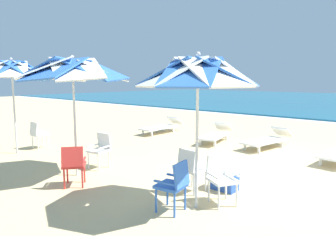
{
  "coord_description": "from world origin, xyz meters",
  "views": [
    {
      "loc": [
        2.49,
        -6.72,
        2.18
      ],
      "look_at": [
        -3.59,
        0.17,
        1.0
      ],
      "focal_mm": 31.71,
      "sensor_mm": 36.0,
      "label": 1
    }
  ],
  "objects_px": {
    "plastic_chair_3": "(100,148)",
    "cooler_box": "(225,180)",
    "plastic_chair_0": "(221,176)",
    "plastic_chair_1": "(191,167)",
    "plastic_chair_5": "(38,133)",
    "beach_umbrella_0": "(198,74)",
    "beach_umbrella_2": "(12,71)",
    "sun_lounger_1": "(268,139)",
    "sun_lounger_2": "(216,134)",
    "sun_lounger_3": "(162,126)",
    "plastic_chair_2": "(174,183)",
    "plastic_chair_4": "(74,163)",
    "beach_umbrella_1": "(73,71)"
  },
  "relations": [
    {
      "from": "plastic_chair_5",
      "to": "plastic_chair_4",
      "type": "bearing_deg",
      "value": -15.69
    },
    {
      "from": "beach_umbrella_1",
      "to": "beach_umbrella_2",
      "type": "height_order",
      "value": "beach_umbrella_2"
    },
    {
      "from": "beach_umbrella_1",
      "to": "sun_lounger_1",
      "type": "bearing_deg",
      "value": 69.16
    },
    {
      "from": "plastic_chair_2",
      "to": "sun_lounger_3",
      "type": "distance_m",
      "value": 7.47
    },
    {
      "from": "plastic_chair_4",
      "to": "cooler_box",
      "type": "height_order",
      "value": "plastic_chair_4"
    },
    {
      "from": "plastic_chair_0",
      "to": "plastic_chair_5",
      "type": "distance_m",
      "value": 6.62
    },
    {
      "from": "plastic_chair_2",
      "to": "cooler_box",
      "type": "xyz_separation_m",
      "value": [
        0.1,
        1.44,
        -0.3
      ]
    },
    {
      "from": "beach_umbrella_2",
      "to": "plastic_chair_5",
      "type": "bearing_deg",
      "value": 99.55
    },
    {
      "from": "beach_umbrella_1",
      "to": "plastic_chair_5",
      "type": "distance_m",
      "value": 3.87
    },
    {
      "from": "plastic_chair_0",
      "to": "cooler_box",
      "type": "height_order",
      "value": "plastic_chair_0"
    },
    {
      "from": "plastic_chair_0",
      "to": "beach_umbrella_2",
      "type": "bearing_deg",
      "value": -172.08
    },
    {
      "from": "beach_umbrella_1",
      "to": "sun_lounger_1",
      "type": "distance_m",
      "value": 6.36
    },
    {
      "from": "plastic_chair_0",
      "to": "plastic_chair_2",
      "type": "relative_size",
      "value": 1.0
    },
    {
      "from": "sun_lounger_1",
      "to": "sun_lounger_2",
      "type": "xyz_separation_m",
      "value": [
        -1.78,
        -0.27,
        0.0
      ]
    },
    {
      "from": "plastic_chair_2",
      "to": "plastic_chair_3",
      "type": "xyz_separation_m",
      "value": [
        -3.03,
        0.72,
        0.0
      ]
    },
    {
      "from": "plastic_chair_0",
      "to": "beach_umbrella_1",
      "type": "distance_m",
      "value": 3.89
    },
    {
      "from": "beach_umbrella_2",
      "to": "plastic_chair_5",
      "type": "xyz_separation_m",
      "value": [
        -0.12,
        0.72,
        -1.95
      ]
    },
    {
      "from": "plastic_chair_3",
      "to": "cooler_box",
      "type": "relative_size",
      "value": 1.73
    },
    {
      "from": "plastic_chair_0",
      "to": "cooler_box",
      "type": "xyz_separation_m",
      "value": [
        -0.27,
        0.61,
        -0.3
      ]
    },
    {
      "from": "beach_umbrella_1",
      "to": "plastic_chair_2",
      "type": "bearing_deg",
      "value": 0.47
    },
    {
      "from": "beach_umbrella_0",
      "to": "plastic_chair_5",
      "type": "bearing_deg",
      "value": 177.69
    },
    {
      "from": "plastic_chair_5",
      "to": "cooler_box",
      "type": "xyz_separation_m",
      "value": [
        6.34,
        0.79,
        -0.3
      ]
    },
    {
      "from": "beach_umbrella_0",
      "to": "sun_lounger_1",
      "type": "xyz_separation_m",
      "value": [
        -0.95,
        5.2,
        -1.99
      ]
    },
    {
      "from": "beach_umbrella_1",
      "to": "plastic_chair_3",
      "type": "bearing_deg",
      "value": 98.34
    },
    {
      "from": "cooler_box",
      "to": "plastic_chair_0",
      "type": "bearing_deg",
      "value": -65.82
    },
    {
      "from": "beach_umbrella_0",
      "to": "beach_umbrella_2",
      "type": "bearing_deg",
      "value": -175.79
    },
    {
      "from": "plastic_chair_2",
      "to": "sun_lounger_2",
      "type": "height_order",
      "value": "plastic_chair_2"
    },
    {
      "from": "plastic_chair_0",
      "to": "beach_umbrella_2",
      "type": "height_order",
      "value": "beach_umbrella_2"
    },
    {
      "from": "plastic_chair_1",
      "to": "plastic_chair_3",
      "type": "bearing_deg",
      "value": -176.36
    },
    {
      "from": "beach_umbrella_0",
      "to": "plastic_chair_0",
      "type": "distance_m",
      "value": 1.84
    },
    {
      "from": "plastic_chair_1",
      "to": "plastic_chair_3",
      "type": "xyz_separation_m",
      "value": [
        -2.7,
        -0.17,
        0.0
      ]
    },
    {
      "from": "beach_umbrella_1",
      "to": "beach_umbrella_2",
      "type": "bearing_deg",
      "value": -179.08
    },
    {
      "from": "plastic_chair_0",
      "to": "sun_lounger_2",
      "type": "distance_m",
      "value": 5.37
    },
    {
      "from": "plastic_chair_1",
      "to": "plastic_chair_0",
      "type": "bearing_deg",
      "value": -5.42
    },
    {
      "from": "plastic_chair_5",
      "to": "cooler_box",
      "type": "relative_size",
      "value": 1.73
    },
    {
      "from": "beach_umbrella_0",
      "to": "plastic_chair_0",
      "type": "xyz_separation_m",
      "value": [
        0.21,
        0.44,
        -1.77
      ]
    },
    {
      "from": "plastic_chair_2",
      "to": "plastic_chair_5",
      "type": "relative_size",
      "value": 1.0
    },
    {
      "from": "plastic_chair_0",
      "to": "cooler_box",
      "type": "relative_size",
      "value": 1.73
    },
    {
      "from": "plastic_chair_3",
      "to": "cooler_box",
      "type": "bearing_deg",
      "value": 12.85
    },
    {
      "from": "plastic_chair_0",
      "to": "beach_umbrella_1",
      "type": "xyz_separation_m",
      "value": [
        -3.3,
        -0.85,
        1.88
      ]
    },
    {
      "from": "plastic_chair_5",
      "to": "sun_lounger_1",
      "type": "height_order",
      "value": "plastic_chair_5"
    },
    {
      "from": "plastic_chair_1",
      "to": "plastic_chair_5",
      "type": "distance_m",
      "value": 5.91
    },
    {
      "from": "beach_umbrella_2",
      "to": "plastic_chair_2",
      "type": "bearing_deg",
      "value": 0.7
    },
    {
      "from": "plastic_chair_1",
      "to": "plastic_chair_5",
      "type": "bearing_deg",
      "value": -177.58
    },
    {
      "from": "plastic_chair_2",
      "to": "beach_umbrella_2",
      "type": "relative_size",
      "value": 0.31
    },
    {
      "from": "beach_umbrella_1",
      "to": "plastic_chair_3",
      "type": "xyz_separation_m",
      "value": [
        -0.11,
        0.75,
        -1.88
      ]
    },
    {
      "from": "beach_umbrella_0",
      "to": "plastic_chair_1",
      "type": "relative_size",
      "value": 3.04
    },
    {
      "from": "sun_lounger_3",
      "to": "sun_lounger_2",
      "type": "bearing_deg",
      "value": -0.78
    },
    {
      "from": "plastic_chair_5",
      "to": "plastic_chair_0",
      "type": "bearing_deg",
      "value": 1.58
    },
    {
      "from": "cooler_box",
      "to": "beach_umbrella_2",
      "type": "bearing_deg",
      "value": -166.33
    }
  ]
}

